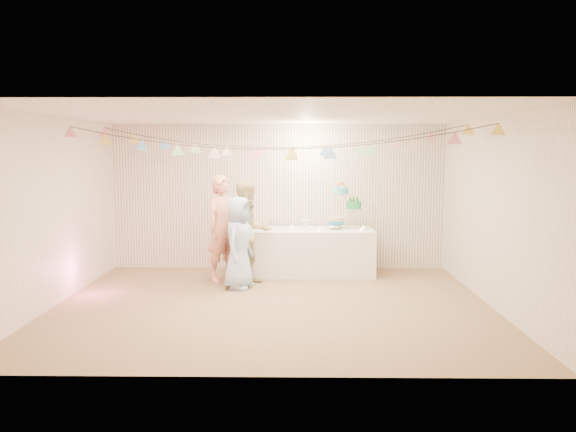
{
  "coord_description": "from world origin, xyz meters",
  "views": [
    {
      "loc": [
        0.32,
        -7.58,
        2.12
      ],
      "look_at": [
        0.2,
        0.8,
        1.15
      ],
      "focal_mm": 35.0,
      "sensor_mm": 36.0,
      "label": 1
    }
  ],
  "objects_px": {
    "table": "(312,252)",
    "person_child": "(239,243)",
    "cake_stand": "(344,210)",
    "person_adult_b": "(249,233)",
    "person_adult_a": "(223,228)"
  },
  "relations": [
    {
      "from": "cake_stand",
      "to": "person_adult_b",
      "type": "relative_size",
      "value": 0.45
    },
    {
      "from": "cake_stand",
      "to": "person_adult_b",
      "type": "height_order",
      "value": "person_adult_b"
    },
    {
      "from": "person_adult_a",
      "to": "person_child",
      "type": "bearing_deg",
      "value": -107.04
    },
    {
      "from": "table",
      "to": "person_adult_a",
      "type": "bearing_deg",
      "value": -161.25
    },
    {
      "from": "person_adult_a",
      "to": "person_adult_b",
      "type": "height_order",
      "value": "person_adult_a"
    },
    {
      "from": "cake_stand",
      "to": "person_adult_a",
      "type": "relative_size",
      "value": 0.43
    },
    {
      "from": "person_adult_a",
      "to": "person_adult_b",
      "type": "xyz_separation_m",
      "value": [
        0.44,
        -0.22,
        -0.04
      ]
    },
    {
      "from": "person_adult_a",
      "to": "person_adult_b",
      "type": "distance_m",
      "value": 0.5
    },
    {
      "from": "cake_stand",
      "to": "person_adult_b",
      "type": "xyz_separation_m",
      "value": [
        -1.58,
        -0.77,
        -0.29
      ]
    },
    {
      "from": "cake_stand",
      "to": "person_adult_a",
      "type": "height_order",
      "value": "person_adult_a"
    },
    {
      "from": "table",
      "to": "person_child",
      "type": "xyz_separation_m",
      "value": [
        -1.16,
        -1.0,
        0.32
      ]
    },
    {
      "from": "table",
      "to": "cake_stand",
      "type": "relative_size",
      "value": 2.84
    },
    {
      "from": "table",
      "to": "person_child",
      "type": "distance_m",
      "value": 1.56
    },
    {
      "from": "table",
      "to": "person_adult_b",
      "type": "relative_size",
      "value": 1.27
    },
    {
      "from": "cake_stand",
      "to": "person_child",
      "type": "height_order",
      "value": "cake_stand"
    }
  ]
}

